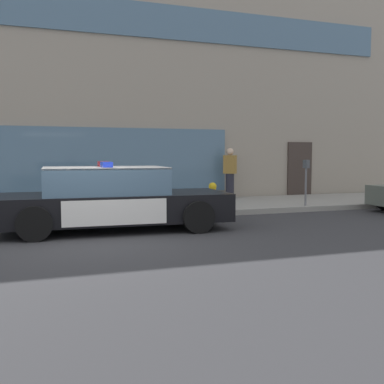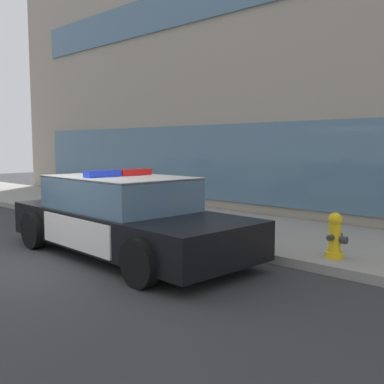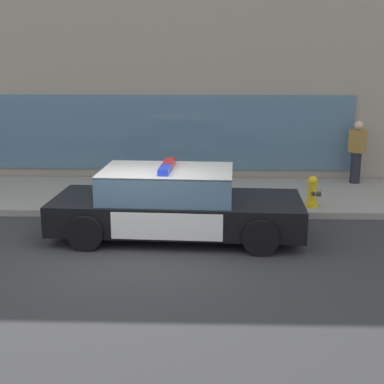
{
  "view_description": "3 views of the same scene",
  "coord_description": "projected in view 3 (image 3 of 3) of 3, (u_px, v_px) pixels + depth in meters",
  "views": [
    {
      "loc": [
        -0.95,
        -8.77,
        1.65
      ],
      "look_at": [
        2.68,
        1.51,
        0.75
      ],
      "focal_mm": 42.68,
      "sensor_mm": 36.0,
      "label": 1
    },
    {
      "loc": [
        6.89,
        -3.69,
        1.91
      ],
      "look_at": [
        0.94,
        2.62,
        1.02
      ],
      "focal_mm": 41.95,
      "sensor_mm": 36.0,
      "label": 2
    },
    {
      "loc": [
        1.36,
        -9.16,
        3.54
      ],
      "look_at": [
        1.03,
        1.6,
        0.81
      ],
      "focal_mm": 50.11,
      "sensor_mm": 36.0,
      "label": 3
    }
  ],
  "objects": [
    {
      "name": "sidewalk",
      "position": [
        155.0,
        195.0,
        13.76
      ],
      "size": [
        48.0,
        3.49,
        0.15
      ],
      "primitive_type": "cube",
      "color": "gray",
      "rests_on": "ground"
    },
    {
      "name": "ground",
      "position": [
        133.0,
        256.0,
        9.79
      ],
      "size": [
        48.0,
        48.0,
        0.0
      ],
      "primitive_type": "plane",
      "color": "#303033"
    },
    {
      "name": "storefront_building",
      "position": [
        195.0,
        39.0,
        19.59
      ],
      "size": [
        25.4,
        10.64,
        8.27
      ],
      "color": "gray",
      "rests_on": "ground"
    },
    {
      "name": "police_cruiser",
      "position": [
        174.0,
        204.0,
        10.71
      ],
      "size": [
        5.02,
        2.29,
        1.49
      ],
      "rotation": [
        0.0,
        0.0,
        -0.05
      ],
      "color": "black",
      "rests_on": "ground"
    },
    {
      "name": "pedestrian_on_sidewalk",
      "position": [
        357.0,
        152.0,
        14.58
      ],
      "size": [
        0.47,
        0.47,
        1.71
      ],
      "rotation": [
        0.0,
        0.0,
        3.94
      ],
      "color": "#23232D",
      "rests_on": "sidewalk"
    },
    {
      "name": "fire_hydrant",
      "position": [
        312.0,
        192.0,
        12.34
      ],
      "size": [
        0.34,
        0.39,
        0.73
      ],
      "color": "gold",
      "rests_on": "sidewalk"
    }
  ]
}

